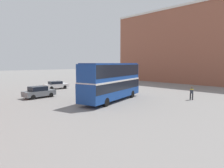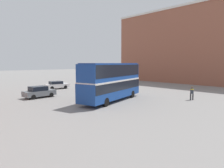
{
  "view_description": "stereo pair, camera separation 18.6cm",
  "coord_description": "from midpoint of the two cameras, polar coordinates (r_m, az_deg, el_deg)",
  "views": [
    {
      "loc": [
        -18.33,
        -18.42,
        4.7
      ],
      "look_at": [
        -1.15,
        -0.62,
        2.12
      ],
      "focal_mm": 32.0,
      "sensor_mm": 36.0,
      "label": 1
    },
    {
      "loc": [
        -18.2,
        -18.55,
        4.7
      ],
      "look_at": [
        -1.15,
        -0.62,
        2.12
      ],
      "focal_mm": 32.0,
      "sensor_mm": 36.0,
      "label": 2
    }
  ],
  "objects": [
    {
      "name": "ground_plane",
      "position": [
        26.41,
        1.08,
        -4.29
      ],
      "size": [
        240.0,
        240.0,
        0.0
      ],
      "primitive_type": "plane",
      "color": "gray"
    },
    {
      "name": "parked_car_kerb_near",
      "position": [
        37.92,
        -15.4,
        -0.26
      ],
      "size": [
        4.25,
        2.19,
        1.43
      ],
      "rotation": [
        0.0,
        0.0,
        -0.08
      ],
      "color": "silver",
      "rests_on": "ground_plane"
    },
    {
      "name": "double_decker_bus",
      "position": [
        24.82,
        0.21,
        1.3
      ],
      "size": [
        11.01,
        5.31,
        4.7
      ],
      "rotation": [
        0.0,
        0.0,
        0.27
      ],
      "color": "#194293",
      "rests_on": "ground_plane"
    },
    {
      "name": "building_row_right",
      "position": [
        53.35,
        21.02,
        10.06
      ],
      "size": [
        10.7,
        35.95,
        17.73
      ],
      "color": "#935642",
      "rests_on": "ground_plane"
    },
    {
      "name": "parked_car_side_street",
      "position": [
        29.06,
        -19.94,
        -2.14
      ],
      "size": [
        4.25,
        2.11,
        1.57
      ],
      "rotation": [
        0.0,
        0.0,
        0.06
      ],
      "color": "slate",
      "rests_on": "ground_plane"
    },
    {
      "name": "parked_car_kerb_far",
      "position": [
        35.51,
        -3.07,
        -0.51
      ],
      "size": [
        4.73,
        2.2,
        1.37
      ],
      "rotation": [
        0.0,
        0.0,
        0.1
      ],
      "color": "navy",
      "rests_on": "ground_plane"
    },
    {
      "name": "pedestrian_foreground",
      "position": [
        27.52,
        22.06,
        -2.05
      ],
      "size": [
        0.56,
        0.56,
        1.75
      ],
      "rotation": [
        0.0,
        0.0,
        3.52
      ],
      "color": "#232328",
      "rests_on": "ground_plane"
    }
  ]
}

